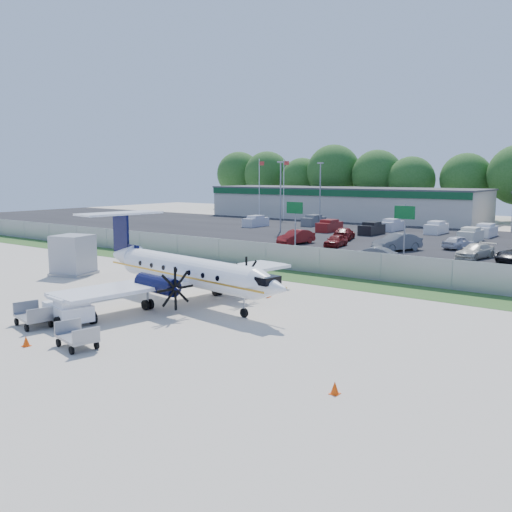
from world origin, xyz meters
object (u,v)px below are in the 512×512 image
Objects in this scene: aircraft at (185,270)px; service_container at (73,256)px; pushback_tug at (69,309)px; baggage_cart_near at (77,337)px; baggage_cart_far at (33,316)px.

service_container is (-13.27, 1.76, -0.53)m from aircraft.
pushback_tug is at bearing -101.50° from aircraft.
baggage_cart_near is 19.20m from service_container.
pushback_tug reaches higher than baggage_cart_near.
service_container is at bearing 137.02° from baggage_cart_far.
pushback_tug is 4.47m from baggage_cart_near.
pushback_tug is 0.95× the size of service_container.
baggage_cart_far is at bearing -42.98° from service_container.
baggage_cart_far is at bearing -105.54° from aircraft.
aircraft is 6.91× the size of baggage_cart_far.
baggage_cart_near is 4.82m from baggage_cart_far.
baggage_cart_far is at bearing 169.72° from baggage_cart_near.
pushback_tug is 14.75m from service_container.
aircraft is at bearing 74.46° from baggage_cart_far.
baggage_cart_far is 14.97m from service_container.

